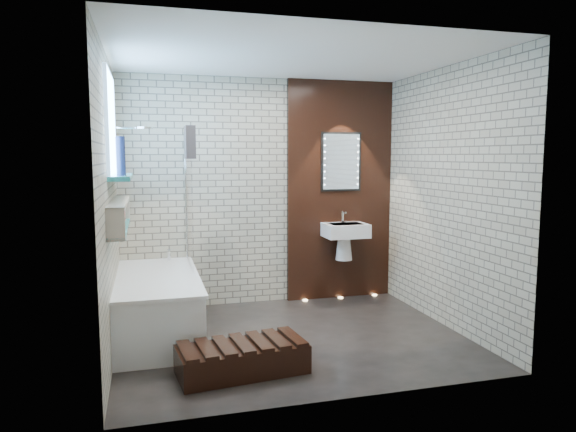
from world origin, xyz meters
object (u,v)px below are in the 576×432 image
object	(u,v)px
bathtub	(157,305)
walnut_step	(242,359)
washbasin	(345,235)
led_mirror	(341,162)
bath_screen	(189,198)

from	to	relation	value
bathtub	walnut_step	bearing A→B (deg)	-60.66
washbasin	walnut_step	world-z (taller)	washbasin
bathtub	led_mirror	bearing A→B (deg)	19.78
bathtub	bath_screen	size ratio (longest dim) A/B	1.24
led_mirror	walnut_step	bearing A→B (deg)	-129.29
bath_screen	led_mirror	bearing A→B (deg)	10.66
bath_screen	washbasin	xyz separation A→B (m)	(1.82, 0.18, -0.49)
bathtub	washbasin	distance (m)	2.32
bathtub	bath_screen	world-z (taller)	bath_screen
washbasin	led_mirror	distance (m)	0.88
bath_screen	led_mirror	distance (m)	1.89
washbasin	led_mirror	world-z (taller)	led_mirror
bathtub	washbasin	size ratio (longest dim) A/B	3.00
bathtub	washbasin	bearing A→B (deg)	16.01
washbasin	walnut_step	distance (m)	2.42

